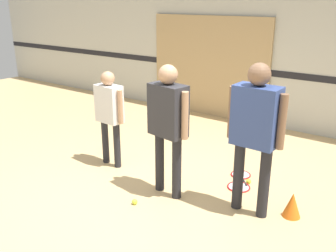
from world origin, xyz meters
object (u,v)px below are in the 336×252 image
at_px(person_student_right, 255,124).
at_px(racket_spare_on_floor, 239,186).
at_px(tennis_ball_near_instructor, 135,202).
at_px(racket_second_spare, 241,175).
at_px(training_cone, 292,205).
at_px(person_instructor, 168,117).
at_px(person_student_left, 109,109).
at_px(tennis_ball_by_spare_racket, 249,181).

height_order(person_student_right, racket_spare_on_floor, person_student_right).
bearing_deg(tennis_ball_near_instructor, person_student_right, 29.27).
xyz_separation_m(racket_second_spare, tennis_ball_near_instructor, (-0.71, -1.44, 0.02)).
height_order(person_student_right, training_cone, person_student_right).
distance_m(racket_second_spare, training_cone, 1.09).
height_order(person_instructor, person_student_right, person_student_right).
bearing_deg(person_student_left, person_instructor, -6.20).
distance_m(person_student_left, racket_spare_on_floor, 2.08).
bearing_deg(tennis_ball_near_instructor, tennis_ball_by_spare_racket, 55.49).
xyz_separation_m(racket_spare_on_floor, racket_second_spare, (-0.12, 0.31, 0.00)).
xyz_separation_m(person_student_right, tennis_ball_near_instructor, (-1.17, -0.66, -1.03)).
bearing_deg(person_student_left, training_cone, 7.76).
xyz_separation_m(person_instructor, racket_spare_on_floor, (0.66, 0.67, -1.00)).
xyz_separation_m(person_instructor, tennis_ball_near_instructor, (-0.16, -0.46, -0.98)).
distance_m(tennis_ball_near_instructor, training_cone, 1.82).
bearing_deg(tennis_ball_near_instructor, person_student_left, 146.45).
relative_size(racket_spare_on_floor, racket_second_spare, 1.12).
distance_m(racket_spare_on_floor, racket_second_spare, 0.34).
xyz_separation_m(person_student_right, racket_second_spare, (-0.46, 0.78, -1.06)).
distance_m(racket_second_spare, tennis_ball_near_instructor, 1.61).
relative_size(person_student_left, tennis_ball_near_instructor, 21.11).
distance_m(person_student_right, racket_second_spare, 1.39).
distance_m(person_student_right, training_cone, 1.03).
height_order(person_student_left, training_cone, person_student_left).
xyz_separation_m(person_student_left, person_student_right, (2.19, -0.02, 0.20)).
height_order(person_student_left, tennis_ball_by_spare_racket, person_student_left).
bearing_deg(racket_second_spare, person_student_right, -7.13).
bearing_deg(person_student_left, racket_spare_on_floor, 17.98).
bearing_deg(person_student_left, person_student_right, 3.72).
xyz_separation_m(person_student_right, racket_spare_on_floor, (-0.35, 0.47, -1.06)).
bearing_deg(person_student_left, racket_second_spare, 28.14).
xyz_separation_m(person_instructor, training_cone, (1.44, 0.38, -0.86)).
height_order(person_instructor, person_student_left, person_instructor).
distance_m(person_student_left, person_student_right, 2.20).
xyz_separation_m(person_student_left, racket_spare_on_floor, (1.84, 0.45, -0.85)).
relative_size(racket_spare_on_floor, tennis_ball_near_instructor, 8.03).
relative_size(person_student_left, person_student_right, 0.81).
bearing_deg(racket_spare_on_floor, racket_second_spare, 4.55).
bearing_deg(person_instructor, training_cone, 23.96).
bearing_deg(training_cone, person_student_left, -176.40).
bearing_deg(person_instructor, tennis_ball_by_spare_racket, 58.18).
distance_m(person_instructor, training_cone, 1.73).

